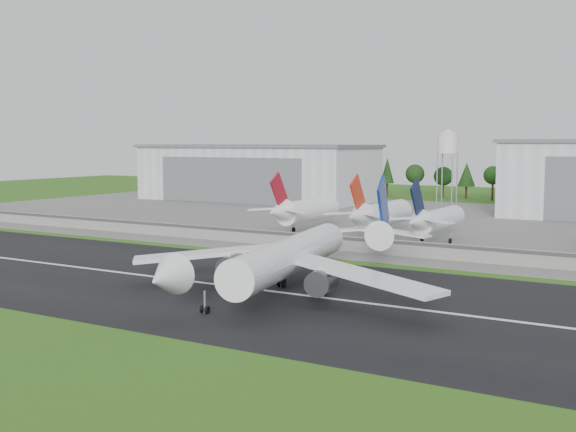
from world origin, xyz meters
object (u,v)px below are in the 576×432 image
Objects in this scene: parked_jet_red_a at (302,210)px; parked_jet_red_b at (378,215)px; main_airliner at (288,264)px; parked_jet_navy at (434,220)px.

parked_jet_red_b is at bearing 0.00° from parked_jet_red_a.
main_airliner is 1.88× the size of parked_jet_navy.
parked_jet_red_b is (21.54, 0.00, 0.01)m from parked_jet_red_a.
parked_jet_red_a is at bearing -180.00° from parked_jet_red_b.
main_airliner reaches higher than parked_jet_navy.
main_airliner is 68.44m from parked_jet_red_b.
parked_jet_navy is (36.19, -0.07, -0.42)m from parked_jet_red_a.
main_airliner reaches higher than parked_jet_red_b.
parked_jet_navy is (14.65, -0.07, -0.43)m from parked_jet_red_b.
main_airliner is 66.96m from parked_jet_navy.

